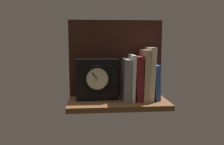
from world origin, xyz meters
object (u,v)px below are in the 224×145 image
object	(u,v)px
book_tan_shortstories	(144,74)
book_white_catcher	(132,77)
book_blue_modern	(155,82)
book_gray_chess	(126,79)
book_maroon_dawkins	(137,78)
framed_clock	(97,79)
book_cream_twain	(150,73)

from	to	relation	value
book_tan_shortstories	book_white_catcher	bearing A→B (deg)	180.00
book_blue_modern	book_gray_chess	bearing A→B (deg)	180.00
book_maroon_dawkins	framed_clock	distance (cm)	20.11
book_white_catcher	book_blue_modern	bearing A→B (deg)	0.00
book_tan_shortstories	book_cream_twain	xyz separation A→B (cm)	(2.86, 0.00, 0.58)
book_tan_shortstories	framed_clock	distance (cm)	23.50
book_white_catcher	book_maroon_dawkins	bearing A→B (deg)	0.00
book_maroon_dawkins	book_blue_modern	bearing A→B (deg)	0.00
book_blue_modern	book_white_catcher	bearing A→B (deg)	180.00
book_gray_chess	book_maroon_dawkins	xyz separation A→B (cm)	(5.80, 0.00, 0.67)
book_white_catcher	book_cream_twain	bearing A→B (deg)	0.00
book_white_catcher	book_tan_shortstories	distance (cm)	6.39
book_cream_twain	book_tan_shortstories	bearing A→B (deg)	180.00
book_cream_twain	book_blue_modern	distance (cm)	5.22
book_tan_shortstories	framed_clock	size ratio (longest dim) A/B	1.21
book_tan_shortstories	book_blue_modern	size ratio (longest dim) A/B	1.44
book_gray_chess	book_cream_twain	distance (cm)	12.29
book_white_catcher	book_maroon_dawkins	world-z (taller)	book_white_catcher
book_tan_shortstories	framed_clock	world-z (taller)	book_tan_shortstories
book_gray_chess	book_maroon_dawkins	bearing A→B (deg)	0.00
book_tan_shortstories	book_blue_modern	xyz separation A→B (cm)	(5.75, 0.00, -3.76)
book_white_catcher	book_maroon_dawkins	distance (cm)	2.99
book_tan_shortstories	framed_clock	xyz separation A→B (cm)	(-23.39, -0.74, -2.05)
framed_clock	book_tan_shortstories	bearing A→B (deg)	1.82
book_tan_shortstories	book_maroon_dawkins	bearing A→B (deg)	180.00
book_gray_chess	book_cream_twain	size ratio (longest dim) A/B	0.78
book_gray_chess	book_white_catcher	distance (cm)	2.99
book_tan_shortstories	book_cream_twain	bearing A→B (deg)	0.00
book_white_catcher	book_cream_twain	distance (cm)	9.32
book_gray_chess	book_tan_shortstories	world-z (taller)	book_tan_shortstories
book_white_catcher	framed_clock	distance (cm)	17.16
book_gray_chess	book_white_catcher	bearing A→B (deg)	0.00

